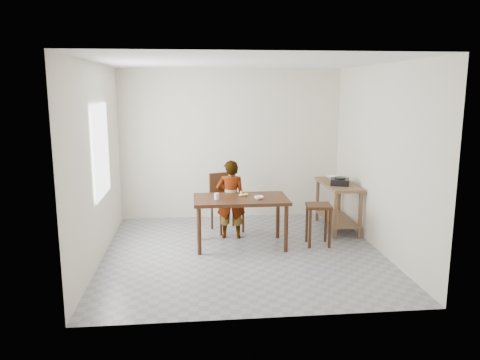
{
  "coord_description": "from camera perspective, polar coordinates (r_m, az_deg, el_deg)",
  "views": [
    {
      "loc": [
        -0.71,
        -6.46,
        2.35
      ],
      "look_at": [
        0.0,
        0.4,
        1.0
      ],
      "focal_mm": 35.0,
      "sensor_mm": 36.0,
      "label": 1
    }
  ],
  "objects": [
    {
      "name": "prep_counter",
      "position": [
        8.08,
        11.79,
        -3.12
      ],
      "size": [
        0.5,
        1.2,
        0.8
      ],
      "primitive_type": null,
      "color": "brown",
      "rests_on": "floor"
    },
    {
      "name": "stool",
      "position": [
        7.23,
        9.5,
        -5.4
      ],
      "size": [
        0.39,
        0.39,
        0.64
      ],
      "primitive_type": null,
      "rotation": [
        0.0,
        0.0,
        -0.08
      ],
      "color": "#371D0F",
      "rests_on": "floor"
    },
    {
      "name": "glass_tumbler",
      "position": [
        6.88,
        -2.86,
        -2.0
      ],
      "size": [
        0.08,
        0.08,
        0.09
      ],
      "primitive_type": "cylinder",
      "rotation": [
        0.0,
        0.0,
        -0.05
      ],
      "color": "silver",
      "rests_on": "dining_table"
    },
    {
      "name": "gas_burner",
      "position": [
        7.83,
        12.08,
        -0.22
      ],
      "size": [
        0.37,
        0.37,
        0.1
      ],
      "primitive_type": "cube",
      "rotation": [
        0.0,
        0.0,
        -0.33
      ],
      "color": "black",
      "rests_on": "prep_counter"
    },
    {
      "name": "dining_chair",
      "position": [
        7.8,
        -1.56,
        -2.8
      ],
      "size": [
        0.59,
        0.59,
        0.96
      ],
      "primitive_type": null,
      "rotation": [
        0.0,
        0.0,
        0.33
      ],
      "color": "#371D0F",
      "rests_on": "floor"
    },
    {
      "name": "small_bowl",
      "position": [
        6.89,
        2.29,
        -2.16
      ],
      "size": [
        0.17,
        0.17,
        0.04
      ],
      "primitive_type": "imported",
      "rotation": [
        0.0,
        0.0,
        -0.25
      ],
      "color": "white",
      "rests_on": "dining_table"
    },
    {
      "name": "child",
      "position": [
        7.4,
        -1.14,
        -2.37
      ],
      "size": [
        0.48,
        0.34,
        1.26
      ],
      "primitive_type": "imported",
      "rotation": [
        0.0,
        0.0,
        3.06
      ],
      "color": "silver",
      "rests_on": "floor"
    },
    {
      "name": "floor",
      "position": [
        6.91,
        0.34,
        -8.97
      ],
      "size": [
        4.0,
        4.0,
        0.04
      ],
      "primitive_type": "cube",
      "color": "gray",
      "rests_on": "ground"
    },
    {
      "name": "window_pane",
      "position": [
        6.83,
        -16.53,
        3.47
      ],
      "size": [
        0.02,
        1.1,
        1.3
      ],
      "primitive_type": "cube",
      "color": "white",
      "rests_on": "wall_left"
    },
    {
      "name": "wall_left",
      "position": [
        6.66,
        -17.19,
        1.95
      ],
      "size": [
        0.04,
        4.0,
        2.7
      ],
      "primitive_type": "cube",
      "color": "silver",
      "rests_on": "ground"
    },
    {
      "name": "wall_back",
      "position": [
        8.56,
        -1.12,
        4.37
      ],
      "size": [
        4.0,
        0.04,
        2.7
      ],
      "primitive_type": "cube",
      "color": "silver",
      "rests_on": "ground"
    },
    {
      "name": "wall_front",
      "position": [
        4.6,
        3.1,
        -1.47
      ],
      "size": [
        4.0,
        0.04,
        2.7
      ],
      "primitive_type": "cube",
      "color": "silver",
      "rests_on": "ground"
    },
    {
      "name": "serving_bowl",
      "position": [
        8.28,
        11.22,
        0.29
      ],
      "size": [
        0.31,
        0.31,
        0.06
      ],
      "primitive_type": "imported",
      "rotation": [
        0.0,
        0.0,
        -0.35
      ],
      "color": "white",
      "rests_on": "prep_counter"
    },
    {
      "name": "dining_table",
      "position": [
        7.07,
        0.08,
        -5.13
      ],
      "size": [
        1.4,
        0.8,
        0.75
      ],
      "primitive_type": null,
      "color": "#371D0F",
      "rests_on": "floor"
    },
    {
      "name": "wall_right",
      "position": [
        7.08,
        16.85,
        2.48
      ],
      "size": [
        0.04,
        4.0,
        2.7
      ],
      "primitive_type": "cube",
      "color": "silver",
      "rests_on": "ground"
    },
    {
      "name": "banana",
      "position": [
        7.07,
        0.4,
        -1.78
      ],
      "size": [
        0.16,
        0.11,
        0.05
      ],
      "primitive_type": null,
      "rotation": [
        0.0,
        0.0,
        0.06
      ],
      "color": "#E1C74F",
      "rests_on": "dining_table"
    },
    {
      "name": "ceiling",
      "position": [
        6.51,
        0.37,
        14.34
      ],
      "size": [
        4.0,
        4.0,
        0.04
      ],
      "primitive_type": "cube",
      "color": "white",
      "rests_on": "wall_back"
    }
  ]
}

